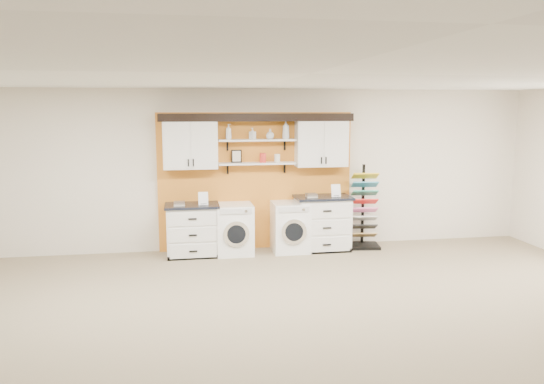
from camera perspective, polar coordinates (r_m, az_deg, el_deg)
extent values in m
plane|color=#7E7155|center=(5.87, 3.82, -15.82)|extent=(10.00, 10.00, 0.00)
plane|color=white|center=(5.35, 4.14, 12.58)|extent=(10.00, 10.00, 0.00)
plane|color=beige|center=(9.33, -1.77, 2.42)|extent=(10.00, 0.00, 10.00)
cube|color=orange|center=(9.32, -1.74, 1.18)|extent=(3.40, 0.07, 2.40)
cube|color=white|center=(9.01, -8.78, 5.15)|extent=(0.90, 0.34, 0.84)
cube|color=white|center=(8.83, -10.20, 5.04)|extent=(0.42, 0.01, 0.78)
cube|color=white|center=(8.84, -7.34, 5.11)|extent=(0.42, 0.01, 0.78)
cube|color=white|center=(9.32, 5.31, 5.34)|extent=(0.90, 0.34, 0.84)
cube|color=white|center=(9.09, 4.25, 5.27)|extent=(0.42, 0.01, 0.78)
cube|color=white|center=(9.21, 6.92, 5.27)|extent=(0.42, 0.01, 0.78)
cube|color=white|center=(9.12, -1.61, 3.09)|extent=(1.32, 0.28, 0.03)
cube|color=white|center=(9.09, -1.62, 5.60)|extent=(1.32, 0.28, 0.03)
cube|color=black|center=(9.09, -1.65, 8.13)|extent=(3.30, 0.40, 0.10)
cube|color=black|center=(8.91, -1.48, 7.72)|extent=(3.30, 0.04, 0.04)
cube|color=black|center=(9.12, -3.84, 3.86)|extent=(0.18, 0.02, 0.22)
cube|color=beige|center=(9.11, -3.83, 3.86)|extent=(0.14, 0.01, 0.18)
cylinder|color=red|center=(9.13, -0.99, 3.70)|extent=(0.11, 0.11, 0.16)
cylinder|color=silver|center=(9.17, 0.56, 3.66)|extent=(0.10, 0.10, 0.14)
cube|color=white|center=(9.07, -8.55, -4.15)|extent=(0.84, 0.60, 0.84)
cube|color=black|center=(8.90, -8.46, -6.97)|extent=(0.84, 0.06, 0.07)
cube|color=black|center=(8.98, -8.62, -1.42)|extent=(0.90, 0.66, 0.04)
cube|color=white|center=(8.71, -8.55, -2.86)|extent=(0.77, 0.02, 0.23)
cube|color=white|center=(8.77, -8.51, -4.59)|extent=(0.77, 0.02, 0.23)
cube|color=white|center=(8.84, -8.47, -6.30)|extent=(0.77, 0.02, 0.23)
cube|color=white|center=(9.37, 5.42, -3.44)|extent=(0.91, 0.60, 0.91)
cube|color=black|center=(9.22, 5.82, -6.35)|extent=(0.91, 0.06, 0.07)
cube|color=black|center=(9.28, 5.47, -0.56)|extent=(0.97, 0.66, 0.04)
cube|color=white|center=(9.02, 5.95, -2.02)|extent=(0.83, 0.02, 0.25)
cube|color=white|center=(9.08, 5.92, -3.84)|extent=(0.83, 0.02, 0.25)
cube|color=white|center=(9.15, 5.89, -5.64)|extent=(0.83, 0.02, 0.25)
cube|color=white|center=(9.10, -4.08, -3.96)|extent=(0.62, 0.66, 0.86)
cube|color=silver|center=(8.70, -3.89, -2.09)|extent=(0.52, 0.02, 0.09)
cylinder|color=silver|center=(8.78, -3.87, -4.53)|extent=(0.43, 0.05, 0.43)
cylinder|color=black|center=(8.76, -3.85, -4.56)|extent=(0.31, 0.03, 0.31)
cube|color=white|center=(9.24, 1.94, -3.74)|extent=(0.62, 0.66, 0.86)
cube|color=silver|center=(8.85, 2.38, -1.89)|extent=(0.53, 0.02, 0.09)
cylinder|color=silver|center=(8.93, 2.37, -4.29)|extent=(0.43, 0.05, 0.43)
cylinder|color=black|center=(8.90, 2.40, -4.33)|extent=(0.31, 0.03, 0.31)
cube|color=black|center=(9.69, 9.81, -5.72)|extent=(0.60, 0.52, 0.05)
cube|color=black|center=(9.69, 9.74, -1.27)|extent=(0.05, 0.05, 1.44)
cube|color=#A77E45|center=(9.66, 9.82, -4.56)|extent=(0.48, 0.31, 0.13)
cube|color=black|center=(9.63, 9.84, -3.68)|extent=(0.48, 0.31, 0.13)
cube|color=silver|center=(9.60, 9.87, -2.79)|extent=(0.48, 0.31, 0.13)
cube|color=pink|center=(9.57, 9.89, -1.90)|extent=(0.48, 0.31, 0.13)
cube|color=red|center=(9.54, 9.92, -1.00)|extent=(0.48, 0.31, 0.13)
cube|color=teal|center=(9.51, 9.94, -0.09)|extent=(0.48, 0.31, 0.13)
cube|color=teal|center=(9.49, 9.97, 0.82)|extent=(0.48, 0.31, 0.13)
cube|color=yellow|center=(9.47, 9.99, 1.73)|extent=(0.48, 0.31, 0.13)
imported|color=silver|center=(9.03, -4.70, 6.47)|extent=(0.14, 0.14, 0.26)
imported|color=silver|center=(9.07, -2.11, 6.31)|extent=(0.13, 0.13, 0.20)
imported|color=silver|center=(9.12, -0.21, 6.27)|extent=(0.14, 0.14, 0.18)
imported|color=silver|center=(9.16, 1.50, 6.72)|extent=(0.17, 0.17, 0.32)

